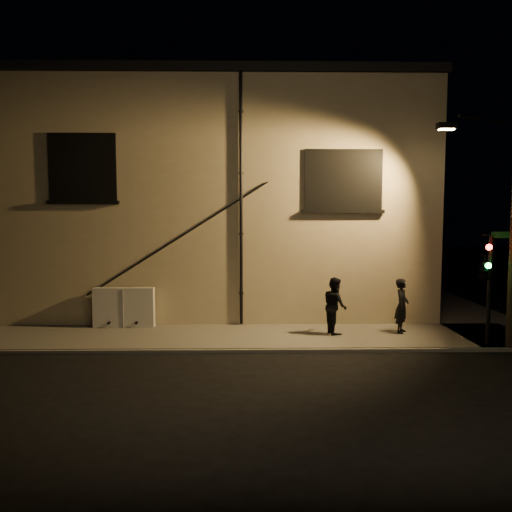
{
  "coord_description": "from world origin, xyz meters",
  "views": [
    {
      "loc": [
        -1.61,
        -13.68,
        3.88
      ],
      "look_at": [
        -1.32,
        1.8,
        2.55
      ],
      "focal_mm": 35.0,
      "sensor_mm": 36.0,
      "label": 1
    }
  ],
  "objects_px": {
    "traffic_signal": "(485,270)",
    "streetlamp_pole": "(511,218)",
    "pedestrian_b": "(335,305)",
    "utility_cabinet": "(124,307)",
    "pedestrian_a": "(402,306)"
  },
  "relations": [
    {
      "from": "traffic_signal",
      "to": "streetlamp_pole",
      "type": "relative_size",
      "value": 0.46
    },
    {
      "from": "pedestrian_b",
      "to": "streetlamp_pole",
      "type": "bearing_deg",
      "value": -117.57
    },
    {
      "from": "utility_cabinet",
      "to": "traffic_signal",
      "type": "bearing_deg",
      "value": -13.09
    },
    {
      "from": "pedestrian_a",
      "to": "streetlamp_pole",
      "type": "relative_size",
      "value": 0.24
    },
    {
      "from": "pedestrian_b",
      "to": "pedestrian_a",
      "type": "bearing_deg",
      "value": -97.86
    },
    {
      "from": "utility_cabinet",
      "to": "pedestrian_b",
      "type": "distance_m",
      "value": 6.91
    },
    {
      "from": "pedestrian_b",
      "to": "streetlamp_pole",
      "type": "distance_m",
      "value": 5.6
    },
    {
      "from": "utility_cabinet",
      "to": "streetlamp_pole",
      "type": "relative_size",
      "value": 0.28
    },
    {
      "from": "pedestrian_b",
      "to": "traffic_signal",
      "type": "height_order",
      "value": "traffic_signal"
    },
    {
      "from": "pedestrian_b",
      "to": "traffic_signal",
      "type": "xyz_separation_m",
      "value": [
        3.97,
        -1.49,
        1.29
      ]
    },
    {
      "from": "utility_cabinet",
      "to": "traffic_signal",
      "type": "distance_m",
      "value": 11.2
    },
    {
      "from": "pedestrian_b",
      "to": "streetlamp_pole",
      "type": "xyz_separation_m",
      "value": [
        4.64,
        -1.53,
        2.74
      ]
    },
    {
      "from": "streetlamp_pole",
      "to": "pedestrian_b",
      "type": "bearing_deg",
      "value": 161.75
    },
    {
      "from": "pedestrian_a",
      "to": "traffic_signal",
      "type": "xyz_separation_m",
      "value": [
        1.85,
        -1.54,
        1.32
      ]
    },
    {
      "from": "utility_cabinet",
      "to": "pedestrian_a",
      "type": "distance_m",
      "value": 9.01
    }
  ]
}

